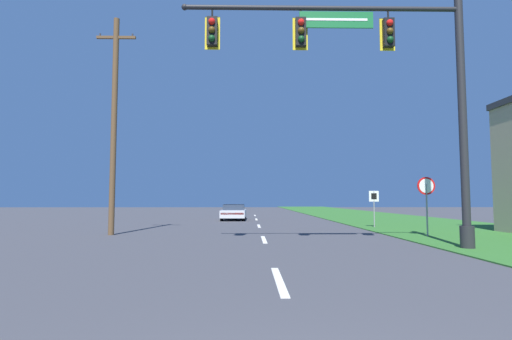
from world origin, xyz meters
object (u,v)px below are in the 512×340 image
route_sign_post (374,201)px  utility_pole_near (114,121)px  signal_mast (388,79)px  stop_sign (426,193)px  car_ahead (234,212)px

route_sign_post → utility_pole_near: 14.35m
signal_mast → stop_sign: 6.23m
car_ahead → stop_sign: bearing=-58.9°
car_ahead → stop_sign: (8.71, -14.44, 1.26)m
signal_mast → stop_sign: signal_mast is taller
signal_mast → stop_sign: (2.98, 4.06, -3.67)m
route_sign_post → signal_mast: bearing=-104.5°
car_ahead → route_sign_post: size_ratio=2.28×
stop_sign → route_sign_post: size_ratio=1.23×
route_sign_post → utility_pole_near: utility_pole_near is taller
signal_mast → car_ahead: (-5.73, 18.50, -4.93)m
stop_sign → route_sign_post: stop_sign is taller
car_ahead → route_sign_post: 12.13m
car_ahead → stop_sign: 16.91m
stop_sign → car_ahead: bearing=121.1°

